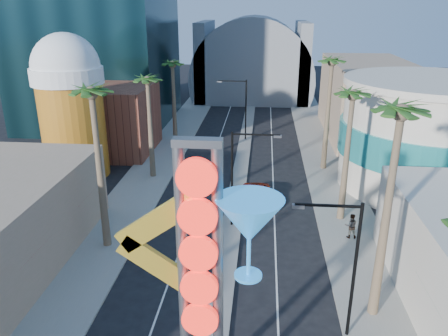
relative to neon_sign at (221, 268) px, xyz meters
The scene contains 20 objects.
sidewalk_west 34.43m from the neon_sign, 107.85° to the left, with size 5.00×100.00×0.15m, color gray.
sidewalk_east 33.97m from the neon_sign, 74.84° to the left, with size 5.00×100.00×0.15m, color gray.
median 35.79m from the neon_sign, 91.33° to the left, with size 1.60×84.00×0.15m, color gray.
brick_filler_west 39.01m from the neon_sign, 115.64° to the left, with size 10.00×10.00×8.00m, color brown.
filler_east 47.58m from the neon_sign, 71.37° to the left, with size 10.00×20.00×10.00m, color tan.
beer_mug 32.39m from the neon_sign, 123.38° to the left, with size 7.00×7.00×14.50m.
turquoise_building 32.10m from the neon_sign, 57.56° to the left, with size 16.60×16.60×10.60m.
canopy 69.11m from the neon_sign, 90.68° to the left, with size 22.00×16.00×22.00m.
neon_sign is the anchor object (origin of this frame).
streetlight_0 17.21m from the neon_sign, 90.90° to the left, with size 3.79×0.25×8.00m.
streetlight_1 41.13m from the neon_sign, 91.90° to the left, with size 3.79×0.25×8.00m.
streetlight_2 8.15m from the neon_sign, 40.46° to the left, with size 3.45×0.25×8.00m.
palm_1 16.70m from the neon_sign, 126.98° to the left, with size 2.40×2.40×12.70m.
palm_2 28.85m from the neon_sign, 109.95° to the left, with size 2.40×2.40×11.20m.
palm_3 40.31m from the neon_sign, 104.11° to the left, with size 2.40×2.40×11.20m.
palm_5 11.50m from the neon_sign, 40.70° to the left, with size 2.40×2.40×13.20m.
palm_6 20.89m from the neon_sign, 66.74° to the left, with size 2.40×2.40×11.70m.
palm_7 32.29m from the neon_sign, 75.23° to the left, with size 2.40×2.40×12.70m.
red_pickup 22.20m from the neon_sign, 87.10° to the left, with size 2.59×5.61×1.56m, color #B9270E.
pedestrian_b 18.90m from the neon_sign, 61.97° to the left, with size 0.96×0.75×1.97m, color gray.
Camera 1 is at (2.29, -11.56, 16.98)m, focal length 35.00 mm.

